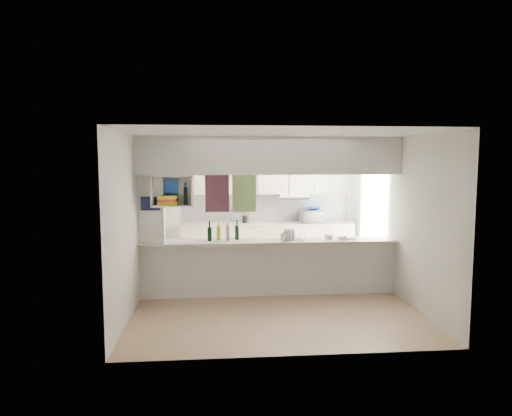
{
  "coord_description": "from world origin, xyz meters",
  "views": [
    {
      "loc": [
        -0.86,
        -7.35,
        2.22
      ],
      "look_at": [
        -0.18,
        0.5,
        1.4
      ],
      "focal_mm": 32.0,
      "sensor_mm": 36.0,
      "label": 1
    }
  ],
  "objects": [
    {
      "name": "servery_partition",
      "position": [
        -0.17,
        0.0,
        1.66
      ],
      "size": [
        4.2,
        0.5,
        2.6
      ],
      "color": "silver",
      "rests_on": "floor"
    },
    {
      "name": "plastic_tubs",
      "position": [
        1.1,
        0.0,
        0.95
      ],
      "size": [
        0.49,
        0.22,
        0.07
      ],
      "color": "silver",
      "rests_on": "breakfast_bar"
    },
    {
      "name": "cup",
      "position": [
        0.24,
        -0.06,
        0.99
      ],
      "size": [
        0.14,
        0.14,
        0.11
      ],
      "primitive_type": "imported",
      "rotation": [
        0.0,
        0.0,
        -0.06
      ],
      "color": "white",
      "rests_on": "dish_rack"
    },
    {
      "name": "cubby_shelf",
      "position": [
        -1.57,
        -0.06,
        1.71
      ],
      "size": [
        0.65,
        0.35,
        0.5
      ],
      "color": "white",
      "rests_on": "bulkhead"
    },
    {
      "name": "dish_rack",
      "position": [
        0.36,
        -0.04,
        1.0
      ],
      "size": [
        0.42,
        0.35,
        0.2
      ],
      "rotation": [
        0.0,
        0.0,
        0.19
      ],
      "color": "silver",
      "rests_on": "breakfast_bar"
    },
    {
      "name": "kitchen_run",
      "position": [
        0.16,
        2.14,
        0.83
      ],
      "size": [
        3.6,
        0.63,
        2.24
      ],
      "color": "beige",
      "rests_on": "floor"
    },
    {
      "name": "bowl",
      "position": [
        1.19,
        2.12,
        1.22
      ],
      "size": [
        0.28,
        0.28,
        0.07
      ],
      "primitive_type": "imported",
      "color": "navy",
      "rests_on": "microwave"
    },
    {
      "name": "wine_bottles",
      "position": [
        -0.75,
        0.06,
        1.05
      ],
      "size": [
        0.52,
        0.15,
        0.36
      ],
      "color": "black",
      "rests_on": "breakfast_bar"
    },
    {
      "name": "ceiling",
      "position": [
        0.0,
        0.0,
        2.6
      ],
      "size": [
        4.8,
        4.8,
        0.0
      ],
      "primitive_type": "plane",
      "color": "white",
      "rests_on": "wall_back"
    },
    {
      "name": "knife_block",
      "position": [
        -0.24,
        2.18,
        1.03
      ],
      "size": [
        0.12,
        0.1,
        0.22
      ],
      "primitive_type": "cube",
      "rotation": [
        0.0,
        0.0,
        0.12
      ],
      "color": "#53301C",
      "rests_on": "bench_top"
    },
    {
      "name": "microwave",
      "position": [
        1.15,
        2.09,
        1.05
      ],
      "size": [
        0.54,
        0.42,
        0.26
      ],
      "primitive_type": "imported",
      "rotation": [
        0.0,
        0.0,
        3.36
      ],
      "color": "white",
      "rests_on": "bench_top"
    },
    {
      "name": "wall_right",
      "position": [
        2.1,
        0.0,
        1.3
      ],
      "size": [
        0.0,
        4.8,
        4.8
      ],
      "primitive_type": "plane",
      "rotation": [
        1.57,
        0.0,
        -1.57
      ],
      "color": "silver",
      "rests_on": "floor"
    },
    {
      "name": "utensil_jar",
      "position": [
        -0.27,
        2.15,
        1.0
      ],
      "size": [
        0.11,
        0.11,
        0.16
      ],
      "primitive_type": "cylinder",
      "color": "black",
      "rests_on": "bench_top"
    },
    {
      "name": "wall_back",
      "position": [
        0.0,
        2.4,
        1.3
      ],
      "size": [
        4.2,
        0.0,
        4.2
      ],
      "primitive_type": "plane",
      "rotation": [
        1.57,
        0.0,
        0.0
      ],
      "color": "silver",
      "rests_on": "floor"
    },
    {
      "name": "floor",
      "position": [
        0.0,
        0.0,
        0.0
      ],
      "size": [
        4.8,
        4.8,
        0.0
      ],
      "primitive_type": "plane",
      "color": "#9D7A5B",
      "rests_on": "ground"
    },
    {
      "name": "wall_left",
      "position": [
        -2.1,
        0.0,
        1.3
      ],
      "size": [
        0.0,
        4.8,
        4.8
      ],
      "primitive_type": "plane",
      "rotation": [
        1.57,
        0.0,
        1.57
      ],
      "color": "silver",
      "rests_on": "floor"
    }
  ]
}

